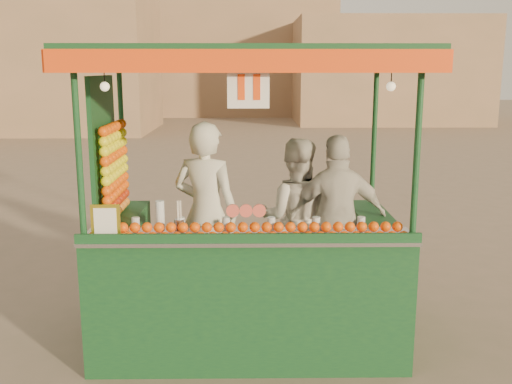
{
  "coord_description": "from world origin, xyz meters",
  "views": [
    {
      "loc": [
        0.14,
        -5.53,
        2.63
      ],
      "look_at": [
        0.21,
        0.0,
        1.46
      ],
      "focal_mm": 41.08,
      "sensor_mm": 36.0,
      "label": 1
    }
  ],
  "objects_px": {
    "juice_cart": "(240,252)",
    "vendor_middle": "(295,217)",
    "vendor_left": "(206,213)",
    "vendor_right": "(338,219)"
  },
  "relations": [
    {
      "from": "vendor_middle",
      "to": "vendor_right",
      "type": "xyz_separation_m",
      "value": [
        0.4,
        -0.2,
        0.03
      ]
    },
    {
      "from": "vendor_left",
      "to": "vendor_right",
      "type": "height_order",
      "value": "vendor_left"
    },
    {
      "from": "vendor_middle",
      "to": "vendor_right",
      "type": "relative_size",
      "value": 0.97
    },
    {
      "from": "juice_cart",
      "to": "vendor_right",
      "type": "distance_m",
      "value": 1.02
    },
    {
      "from": "vendor_right",
      "to": "vendor_left",
      "type": "bearing_deg",
      "value": -3.98
    },
    {
      "from": "vendor_middle",
      "to": "vendor_right",
      "type": "distance_m",
      "value": 0.45
    },
    {
      "from": "vendor_left",
      "to": "vendor_middle",
      "type": "height_order",
      "value": "vendor_left"
    },
    {
      "from": "vendor_left",
      "to": "vendor_middle",
      "type": "bearing_deg",
      "value": -148.53
    },
    {
      "from": "juice_cart",
      "to": "vendor_left",
      "type": "height_order",
      "value": "juice_cart"
    },
    {
      "from": "juice_cart",
      "to": "vendor_middle",
      "type": "distance_m",
      "value": 0.74
    }
  ]
}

